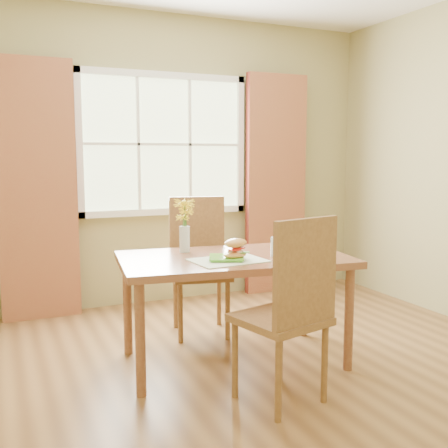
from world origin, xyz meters
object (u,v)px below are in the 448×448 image
Objects in this scene: dining_table at (234,267)px; flower_vase at (185,219)px; chair_near at (292,304)px; chair_far at (199,258)px; croissant_sandwich at (236,249)px; water_glass at (277,247)px.

flower_vase reaches higher than dining_table.
chair_far is at bearing 75.86° from chair_near.
chair_near reaches higher than chair_far.
chair_near is at bearing -102.05° from croissant_sandwich.
flower_vase reaches higher than chair_near.
chair_far is (0.02, 0.71, -0.07)m from dining_table.
water_glass is at bearing -61.13° from chair_far.
flower_vase reaches higher than chair_far.
water_glass is (0.24, 0.59, 0.21)m from chair_near.
water_glass is (0.26, -0.12, 0.14)m from dining_table.
flower_vase is at bearing 91.24° from chair_near.
dining_table is at bearing -78.89° from chair_far.
croissant_sandwich is (-0.08, -0.86, 0.22)m from chair_far.
chair_near is at bearing -80.77° from dining_table.
chair_near is 8.36× the size of water_glass.
croissant_sandwich is (-0.06, -0.14, 0.15)m from dining_table.
chair_far is 0.89m from water_glass.
dining_table is 0.48m from flower_vase.
chair_near reaches higher than water_glass.
flower_vase is at bearing 142.35° from water_glass.
flower_vase is at bearing 94.85° from croissant_sandwich.
dining_table is at bearing -47.67° from flower_vase.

